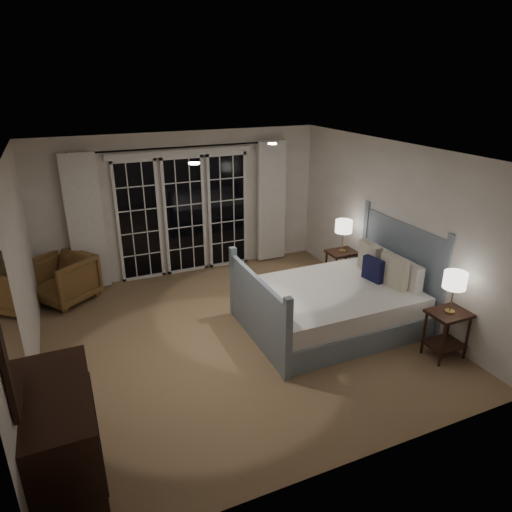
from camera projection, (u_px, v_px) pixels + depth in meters
name	position (u px, v px, depth m)	size (l,w,h in m)	color
floor	(237.00, 336.00, 6.32)	(5.00, 5.00, 0.00)	#94764F
ceiling	(233.00, 153.00, 5.39)	(5.00, 5.00, 0.00)	white
wall_left	(20.00, 285.00, 4.92)	(0.02, 5.00, 2.50)	white
wall_right	(392.00, 227.00, 6.79)	(0.02, 5.00, 2.50)	white
wall_back	(184.00, 204.00, 7.98)	(5.00, 0.02, 2.50)	white
wall_front	(346.00, 352.00, 3.73)	(5.00, 0.02, 2.50)	white
french_doors	(185.00, 214.00, 8.01)	(2.50, 0.04, 2.20)	black
curtain_rod	(182.00, 147.00, 7.53)	(0.03, 0.03, 3.50)	black
curtain_left	(86.00, 223.00, 7.30)	(0.55, 0.10, 2.25)	white
curtain_right	(271.00, 202.00, 8.53)	(0.55, 0.10, 2.25)	white
downlight_a	(272.00, 144.00, 6.21)	(0.12, 0.12, 0.01)	white
downlight_b	(194.00, 163.00, 4.83)	(0.12, 0.12, 0.01)	white
bed	(336.00, 303.00, 6.48)	(2.39, 1.72, 1.40)	slate
nightstand_left	(447.00, 327.00, 5.72)	(0.49, 0.39, 0.63)	black
nightstand_right	(341.00, 263.00, 7.71)	(0.47, 0.38, 0.62)	black
lamp_left	(455.00, 281.00, 5.48)	(0.28, 0.28, 0.53)	#AB8A44
lamp_right	(344.00, 227.00, 7.47)	(0.28, 0.28, 0.54)	#AB8A44
armchair	(64.00, 279.00, 7.17)	(0.80, 0.83, 0.75)	brown
dresser	(64.00, 436.00, 3.94)	(0.56, 1.31, 0.93)	black
mirror	(8.00, 332.00, 3.45)	(0.05, 0.85, 1.00)	black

